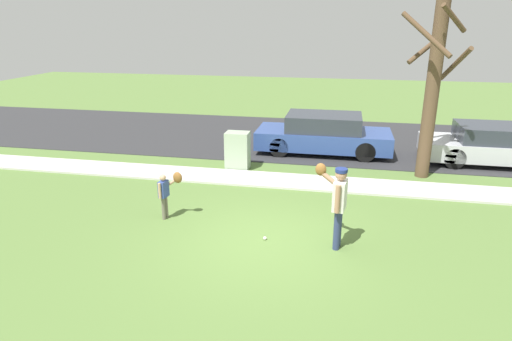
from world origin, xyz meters
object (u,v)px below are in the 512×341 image
object	(u,v)px
person_adult	(338,199)
utility_cabinet	(238,151)
parked_wagon_blue	(323,134)
baseball	(265,238)
street_tree_near	(433,86)
person_child	(167,189)
parked_sedan_silver	(498,145)

from	to	relation	value
person_adult	utility_cabinet	bearing A→B (deg)	-46.31
parked_wagon_blue	utility_cabinet	bearing A→B (deg)	41.98
baseball	street_tree_near	size ratio (longest dim) A/B	0.01
person_adult	person_child	distance (m)	3.86
person_child	utility_cabinet	distance (m)	3.89
person_child	parked_sedan_silver	world-z (taller)	parked_sedan_silver
baseball	parked_wagon_blue	world-z (taller)	parked_wagon_blue
utility_cabinet	person_child	bearing A→B (deg)	-100.67
person_adult	baseball	xyz separation A→B (m)	(-1.43, 0.01, -1.01)
baseball	utility_cabinet	world-z (taller)	utility_cabinet
utility_cabinet	baseball	bearing A→B (deg)	-69.66
street_tree_near	parked_sedan_silver	xyz separation A→B (m)	(2.49, 1.70, -2.01)
baseball	person_adult	bearing A→B (deg)	-0.22
person_adult	person_child	xyz separation A→B (m)	(-3.80, 0.62, -0.33)
person_adult	street_tree_near	size ratio (longest dim) A/B	0.34
baseball	utility_cabinet	xyz separation A→B (m)	(-1.65, 4.44, 0.54)
street_tree_near	parked_wagon_blue	bearing A→B (deg)	148.01
person_child	parked_wagon_blue	size ratio (longest dim) A/B	0.25
person_child	baseball	xyz separation A→B (m)	(2.37, -0.61, -0.68)
person_adult	utility_cabinet	distance (m)	5.43
utility_cabinet	parked_wagon_blue	size ratio (longest dim) A/B	0.25
parked_wagon_blue	street_tree_near	bearing A→B (deg)	148.01
person_child	parked_sedan_silver	distance (m)	10.47
person_adult	parked_wagon_blue	xyz separation A→B (m)	(-0.61, 6.67, -0.39)
baseball	person_child	bearing A→B (deg)	165.47
person_adult	person_child	world-z (taller)	person_adult
person_child	street_tree_near	bearing A→B (deg)	43.07
person_child	baseball	world-z (taller)	person_child
person_child	parked_sedan_silver	xyz separation A→B (m)	(8.67, 5.88, -0.09)
parked_wagon_blue	parked_sedan_silver	xyz separation A→B (m)	(5.48, -0.17, -0.04)
baseball	parked_sedan_silver	distance (m)	9.07
parked_wagon_blue	parked_sedan_silver	world-z (taller)	parked_wagon_blue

